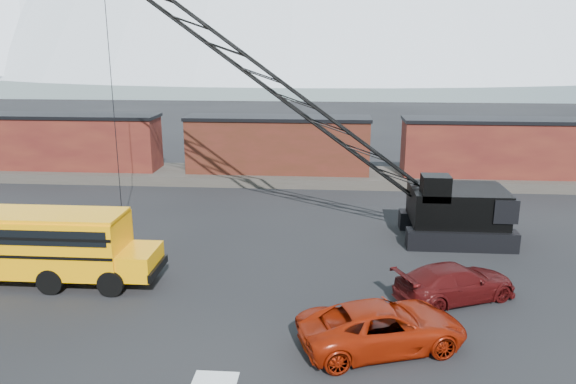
# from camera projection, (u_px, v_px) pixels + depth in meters

# --- Properties ---
(ground) EXTENTS (160.00, 160.00, 0.00)m
(ground) POSITION_uv_depth(u_px,v_px,m) (224.00, 318.00, 21.42)
(ground) COLOR black
(ground) RESTS_ON ground
(gravel_berm) EXTENTS (120.00, 5.00, 0.70)m
(gravel_berm) POSITION_uv_depth(u_px,v_px,m) (278.00, 176.00, 42.50)
(gravel_berm) COLOR #4A433C
(gravel_berm) RESTS_ON ground
(boxcar_west_near) EXTENTS (13.70, 3.10, 4.17)m
(boxcar_west_near) POSITION_uv_depth(u_px,v_px,m) (71.00, 142.00, 43.07)
(boxcar_west_near) COLOR #401212
(boxcar_west_near) RESTS_ON gravel_berm
(boxcar_mid) EXTENTS (13.70, 3.10, 4.17)m
(boxcar_mid) POSITION_uv_depth(u_px,v_px,m) (278.00, 145.00, 41.87)
(boxcar_mid) COLOR #4E1C16
(boxcar_mid) RESTS_ON gravel_berm
(boxcar_east_near) EXTENTS (13.70, 3.10, 4.17)m
(boxcar_east_near) POSITION_uv_depth(u_px,v_px,m) (497.00, 148.00, 40.68)
(boxcar_east_near) COLOR #401212
(boxcar_east_near) RESTS_ON gravel_berm
(snow_patch) EXTENTS (1.40, 0.90, 0.02)m
(snow_patch) POSITION_uv_depth(u_px,v_px,m) (215.00, 380.00, 17.52)
(snow_patch) COLOR silver
(snow_patch) RESTS_ON ground
(school_bus) EXTENTS (11.65, 2.65, 3.19)m
(school_bus) POSITION_uv_depth(u_px,v_px,m) (19.00, 243.00, 24.29)
(school_bus) COLOR #F29A05
(school_bus) RESTS_ON ground
(red_pickup) EXTENTS (6.34, 4.36, 1.61)m
(red_pickup) POSITION_uv_depth(u_px,v_px,m) (382.00, 326.00, 19.19)
(red_pickup) COLOR maroon
(red_pickup) RESTS_ON ground
(maroon_suv) EXTENTS (5.57, 4.06, 1.50)m
(maroon_suv) POSITION_uv_depth(u_px,v_px,m) (455.00, 282.00, 22.80)
(maroon_suv) COLOR #400B0B
(maroon_suv) RESTS_ON ground
(crawler_crane) EXTENTS (21.74, 4.20, 14.91)m
(crawler_crane) POSITION_uv_depth(u_px,v_px,m) (289.00, 94.00, 29.17)
(crawler_crane) COLOR black
(crawler_crane) RESTS_ON ground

